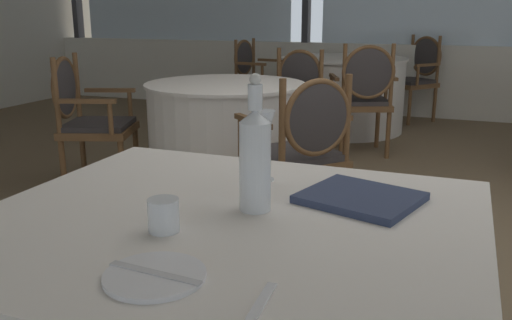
% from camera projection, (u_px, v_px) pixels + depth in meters
% --- Properties ---
extents(ground_plane, '(14.41, 14.41, 0.00)m').
position_uv_depth(ground_plane, '(405.00, 260.00, 2.83)').
color(ground_plane, '#756047').
extents(window_wall_far, '(11.01, 0.14, 2.90)m').
position_uv_depth(window_wall_far, '(453.00, 18.00, 6.28)').
color(window_wall_far, silver).
rests_on(window_wall_far, ground_plane).
extents(side_plate, '(0.19, 0.19, 0.01)m').
position_uv_depth(side_plate, '(155.00, 276.00, 1.01)').
color(side_plate, white).
rests_on(side_plate, foreground_table).
extents(butter_knife, '(0.20, 0.03, 0.00)m').
position_uv_depth(butter_knife, '(155.00, 273.00, 1.01)').
color(butter_knife, silver).
rests_on(butter_knife, foreground_table).
extents(dinner_fork, '(0.03, 0.18, 0.00)m').
position_uv_depth(dinner_fork, '(258.00, 308.00, 0.91)').
color(dinner_fork, silver).
rests_on(dinner_fork, foreground_table).
extents(water_bottle, '(0.08, 0.08, 0.34)m').
position_uv_depth(water_bottle, '(255.00, 157.00, 1.33)').
color(water_bottle, white).
rests_on(water_bottle, foreground_table).
extents(wine_glass, '(0.07, 0.07, 0.20)m').
position_uv_depth(wine_glass, '(263.00, 132.00, 1.56)').
color(wine_glass, white).
rests_on(wine_glass, foreground_table).
extents(water_tumbler, '(0.07, 0.07, 0.07)m').
position_uv_depth(water_tumbler, '(164.00, 215.00, 1.22)').
color(water_tumbler, white).
rests_on(water_tumbler, foreground_table).
extents(menu_book, '(0.33, 0.31, 0.02)m').
position_uv_depth(menu_book, '(360.00, 198.00, 1.42)').
color(menu_book, '#2D3856').
rests_on(menu_book, foreground_table).
extents(background_table_0, '(1.31, 1.31, 0.77)m').
position_uv_depth(background_table_0, '(343.00, 94.00, 5.83)').
color(background_table_0, white).
rests_on(background_table_0, ground_plane).
extents(dining_chair_0_0, '(0.66, 0.65, 0.97)m').
position_uv_depth(dining_chair_0_0, '(417.00, 72.00, 6.33)').
color(dining_chair_0_0, brown).
rests_on(dining_chair_0_0, ground_plane).
extents(dining_chair_0_1, '(0.53, 0.58, 0.93)m').
position_uv_depth(dining_chair_0_1, '(254.00, 73.00, 6.30)').
color(dining_chair_0_1, brown).
rests_on(dining_chair_0_1, ground_plane).
extents(dining_chair_0_2, '(0.63, 0.60, 0.98)m').
position_uv_depth(dining_chair_0_2, '(364.00, 92.00, 4.74)').
color(dining_chair_0_2, brown).
rests_on(dining_chair_0_2, ground_plane).
extents(background_table_2, '(1.09, 1.09, 0.77)m').
position_uv_depth(background_table_2, '(226.00, 138.00, 3.82)').
color(background_table_2, white).
rests_on(background_table_2, ground_plane).
extents(dining_chair_2_0, '(0.59, 0.63, 0.95)m').
position_uv_depth(dining_chair_2_0, '(85.00, 113.00, 3.80)').
color(dining_chair_2_0, brown).
rests_on(dining_chair_2_0, ground_plane).
extents(dining_chair_2_1, '(0.65, 0.66, 0.92)m').
position_uv_depth(dining_chair_2_1, '(303.00, 145.00, 2.95)').
color(dining_chair_2_1, brown).
rests_on(dining_chair_2_1, ground_plane).
extents(dining_chair_2_2, '(0.60, 0.54, 0.94)m').
position_uv_depth(dining_chair_2_2, '(293.00, 96.00, 4.57)').
color(dining_chair_2_2, brown).
rests_on(dining_chair_2_2, ground_plane).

